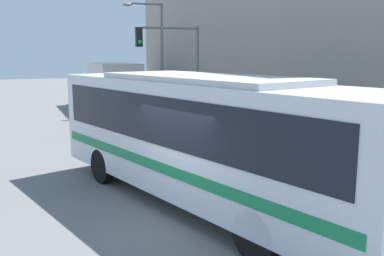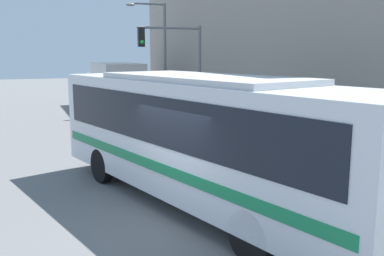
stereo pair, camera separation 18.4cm
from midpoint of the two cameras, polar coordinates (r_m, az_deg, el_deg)
name	(u,v)px [view 2 (the right image)]	position (r m, az deg, el deg)	size (l,w,h in m)	color
ground_plane	(187,222)	(9.63, -0.05, -12.37)	(120.00, 120.00, 0.00)	slate
sidewalk	(159,106)	(29.90, -4.25, 2.93)	(2.44, 70.00, 0.14)	#A8A399
building_facade	(263,10)	(25.65, 9.60, 15.21)	(6.00, 25.07, 12.21)	#9E9384
city_bus	(200,132)	(10.17, 1.63, -0.49)	(5.01, 10.59, 3.15)	silver
delivery_truck	(114,84)	(29.34, -10.13, 5.81)	(2.49, 7.94, 3.06)	silver
fire_hydrant	(293,149)	(14.68, 13.68, -2.72)	(0.22, 0.29, 0.77)	#999999
traffic_light_pole	(178,57)	(21.28, -1.67, 9.50)	(3.28, 0.35, 4.89)	slate
parking_meter	(222,112)	(19.19, 4.27, 2.08)	(0.14, 0.14, 1.37)	slate
street_lamp	(160,47)	(27.05, -4.15, 10.75)	(2.51, 0.28, 6.59)	slate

